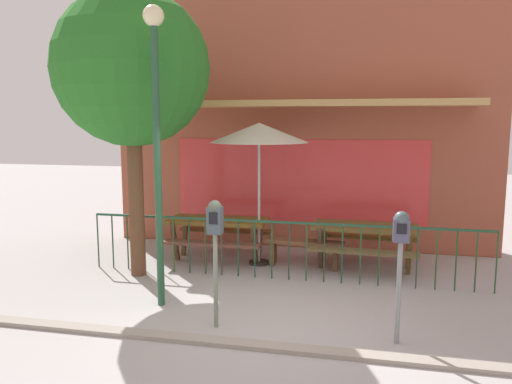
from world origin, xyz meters
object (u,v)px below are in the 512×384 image
object	(u,v)px
patio_umbrella	(259,134)
parking_meter_near	(401,242)
picnic_table_right	(365,234)
street_tree	(132,70)
street_lamp	(156,115)
patio_bench	(304,247)
parking_meter_far	(215,230)
picnic_table_left	(218,227)

from	to	relation	value
patio_umbrella	parking_meter_near	bearing A→B (deg)	-51.67
picnic_table_right	street_tree	size ratio (longest dim) A/B	0.40
parking_meter_near	street_lamp	world-z (taller)	street_lamp
patio_umbrella	parking_meter_near	distance (m)	3.79
parking_meter_near	patio_bench	bearing A→B (deg)	116.87
parking_meter_far	patio_bench	bearing A→B (deg)	74.89
parking_meter_near	parking_meter_far	xyz separation A→B (m)	(-2.19, -0.00, 0.04)
patio_umbrella	parking_meter_near	size ratio (longest dim) A/B	1.62
picnic_table_left	patio_umbrella	world-z (taller)	patio_umbrella
picnic_table_right	parking_meter_near	size ratio (longest dim) A/B	1.19
parking_meter_near	parking_meter_far	distance (m)	2.19
patio_umbrella	patio_bench	world-z (taller)	patio_umbrella
picnic_table_left	patio_bench	xyz separation A→B (m)	(1.61, -0.12, -0.26)
picnic_table_right	picnic_table_left	bearing A→B (deg)	-179.50
picnic_table_right	street_lamp	xyz separation A→B (m)	(-2.78, -2.40, 2.03)
picnic_table_right	street_lamp	size ratio (longest dim) A/B	0.46
parking_meter_far	street_tree	xyz separation A→B (m)	(-1.90, 1.79, 2.13)
street_lamp	patio_bench	bearing A→B (deg)	52.42
picnic_table_left	picnic_table_right	bearing A→B (deg)	0.50
patio_bench	street_tree	distance (m)	4.16
patio_umbrella	picnic_table_left	bearing A→B (deg)	172.27
picnic_table_right	patio_umbrella	distance (m)	2.54
picnic_table_left	patio_umbrella	size ratio (longest dim) A/B	0.72
patio_umbrella	street_lamp	bearing A→B (deg)	-112.12
patio_umbrella	patio_bench	size ratio (longest dim) A/B	1.78
patio_umbrella	street_lamp	xyz separation A→B (m)	(-0.92, -2.27, 0.30)
parking_meter_near	parking_meter_far	world-z (taller)	parking_meter_far
parking_meter_near	picnic_table_left	bearing A→B (deg)	135.94
street_tree	patio_bench	bearing A→B (deg)	21.24
parking_meter_far	picnic_table_left	bearing A→B (deg)	106.12
patio_umbrella	patio_bench	distance (m)	2.15
picnic_table_right	street_tree	bearing A→B (deg)	-162.31
patio_bench	street_lamp	xyz separation A→B (m)	(-1.74, -2.26, 2.29)
street_tree	parking_meter_near	bearing A→B (deg)	-23.57
parking_meter_far	street_lamp	distance (m)	1.79
street_lamp	parking_meter_near	bearing A→B (deg)	-10.10
picnic_table_left	street_lamp	bearing A→B (deg)	-92.96
patio_bench	parking_meter_far	size ratio (longest dim) A/B	0.88
picnic_table_right	street_tree	world-z (taller)	street_tree
parking_meter_near	street_lamp	distance (m)	3.52
picnic_table_left	parking_meter_near	bearing A→B (deg)	-44.06
patio_bench	parking_meter_near	distance (m)	3.27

